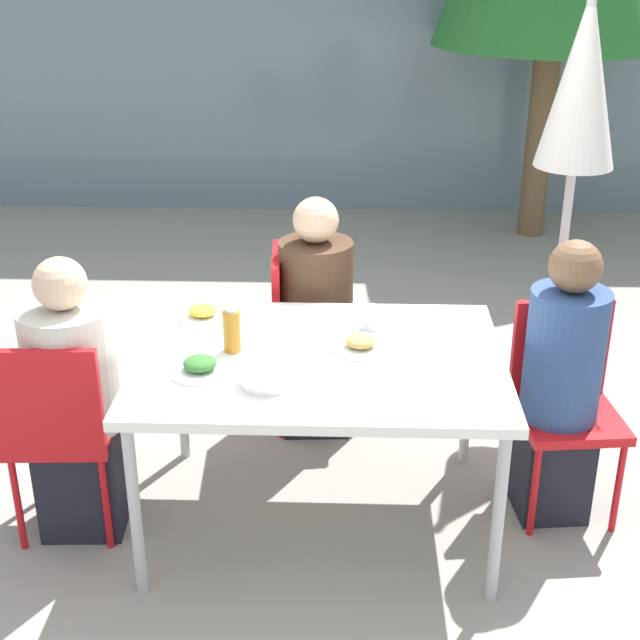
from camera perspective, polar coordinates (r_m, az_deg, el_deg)
ground_plane at (r=3.79m, az=0.00°, el=-12.56°), size 24.00×24.00×0.00m
building_facade at (r=7.55m, az=1.28°, el=18.27°), size 10.00×0.20×3.00m
dining_table at (r=3.42m, az=0.00°, el=-3.10°), size 1.40×1.03×0.75m
chair_left at (r=3.57m, az=-16.40°, el=-6.36°), size 0.42×0.42×0.87m
person_left at (r=3.61m, az=-15.38°, el=-5.36°), size 0.35×0.35×1.15m
chair_right at (r=3.78m, az=15.37°, el=-4.43°), size 0.44×0.44×0.87m
person_right at (r=3.67m, az=15.12°, el=-4.28°), size 0.31×0.31×1.19m
chair_far at (r=4.24m, az=-1.36°, el=-0.31°), size 0.42×0.42×0.87m
person_far at (r=4.18m, az=-0.26°, el=-0.22°), size 0.34×0.34×1.15m
closed_umbrella at (r=4.33m, az=16.30°, el=13.23°), size 0.37×0.37×2.02m
plate_0 at (r=3.29m, az=-7.68°, el=-2.99°), size 0.22×0.22×0.06m
plate_1 at (r=3.74m, az=-7.51°, el=0.40°), size 0.21×0.21×0.06m
plate_2 at (r=3.44m, az=2.61°, el=-1.57°), size 0.21×0.21×0.06m
bottle at (r=3.42m, az=-5.67°, el=-0.65°), size 0.07×0.07×0.18m
drinking_cup at (r=3.61m, az=3.25°, el=0.17°), size 0.07×0.07×0.10m
salad_bowl at (r=3.18m, az=-3.48°, el=-3.66°), size 0.18×0.18×0.06m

